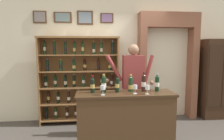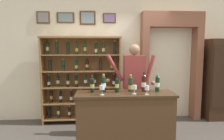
# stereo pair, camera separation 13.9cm
# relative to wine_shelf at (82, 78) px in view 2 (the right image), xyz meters

# --- Properties ---
(back_wall) EXTENTS (12.00, 0.19, 3.40)m
(back_wall) POSITION_rel_wine_shelf_xyz_m (0.68, 0.28, 0.68)
(back_wall) COLOR beige
(back_wall) RESTS_ON ground
(wine_shelf) EXTENTS (1.76, 0.36, 1.93)m
(wine_shelf) POSITION_rel_wine_shelf_xyz_m (0.00, 0.00, 0.00)
(wine_shelf) COLOR olive
(wine_shelf) RESTS_ON ground
(archway_doorway) EXTENTS (1.40, 0.45, 2.50)m
(archway_doorway) POSITION_rel_wine_shelf_xyz_m (2.06, 0.16, 0.41)
(archway_doorway) COLOR brown
(archway_doorway) RESTS_ON ground
(side_cabinet) EXTENTS (0.75, 0.42, 1.89)m
(side_cabinet) POSITION_rel_wine_shelf_xyz_m (3.27, -0.02, -0.07)
(side_cabinet) COLOR #382316
(side_cabinet) RESTS_ON ground
(tasting_counter) EXTENTS (1.59, 0.49, 0.96)m
(tasting_counter) POSITION_rel_wine_shelf_xyz_m (0.81, -1.33, -0.54)
(tasting_counter) COLOR #4C331E
(tasting_counter) RESTS_ON ground
(shopkeeper) EXTENTS (0.94, 0.22, 1.76)m
(shopkeeper) POSITION_rel_wine_shelf_xyz_m (1.05, -0.79, 0.06)
(shopkeeper) COLOR #2D3347
(shopkeeper) RESTS_ON ground
(tasting_bottle_rosso) EXTENTS (0.07, 0.07, 0.29)m
(tasting_bottle_rosso) POSITION_rel_wine_shelf_xyz_m (0.28, -1.26, 0.07)
(tasting_bottle_rosso) COLOR black
(tasting_bottle_rosso) RESTS_ON tasting_counter
(tasting_bottle_vin_santo) EXTENTS (0.08, 0.08, 0.30)m
(tasting_bottle_vin_santo) POSITION_rel_wine_shelf_xyz_m (0.46, -1.24, 0.08)
(tasting_bottle_vin_santo) COLOR black
(tasting_bottle_vin_santo) RESTS_ON tasting_counter
(tasting_bottle_chianti) EXTENTS (0.07, 0.07, 0.27)m
(tasting_bottle_chianti) POSITION_rel_wine_shelf_xyz_m (0.68, -1.27, 0.07)
(tasting_bottle_chianti) COLOR black
(tasting_bottle_chianti) RESTS_ON tasting_counter
(tasting_bottle_brunello) EXTENTS (0.07, 0.07, 0.29)m
(tasting_bottle_brunello) POSITION_rel_wine_shelf_xyz_m (0.91, -1.23, 0.07)
(tasting_bottle_brunello) COLOR #19381E
(tasting_bottle_brunello) RESTS_ON tasting_counter
(tasting_bottle_super_tuscan) EXTENTS (0.07, 0.07, 0.32)m
(tasting_bottle_super_tuscan) POSITION_rel_wine_shelf_xyz_m (1.13, -1.24, 0.09)
(tasting_bottle_super_tuscan) COLOR black
(tasting_bottle_super_tuscan) RESTS_ON tasting_counter
(tasting_bottle_grappa) EXTENTS (0.07, 0.07, 0.30)m
(tasting_bottle_grappa) POSITION_rel_wine_shelf_xyz_m (1.36, -1.26, 0.08)
(tasting_bottle_grappa) COLOR black
(tasting_bottle_grappa) RESTS_ON tasting_counter
(wine_glass_spare) EXTENTS (0.08, 0.08, 0.15)m
(wine_glass_spare) POSITION_rel_wine_shelf_xyz_m (0.44, -1.44, 0.05)
(wine_glass_spare) COLOR silver
(wine_glass_spare) RESTS_ON tasting_counter
(wine_glass_left) EXTENTS (0.07, 0.07, 0.14)m
(wine_glass_left) POSITION_rel_wine_shelf_xyz_m (0.95, -1.41, 0.04)
(wine_glass_left) COLOR silver
(wine_glass_left) RESTS_ON tasting_counter
(wine_glass_center) EXTENTS (0.07, 0.07, 0.15)m
(wine_glass_center) POSITION_rel_wine_shelf_xyz_m (1.13, -1.46, 0.04)
(wine_glass_center) COLOR silver
(wine_glass_center) RESTS_ON tasting_counter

